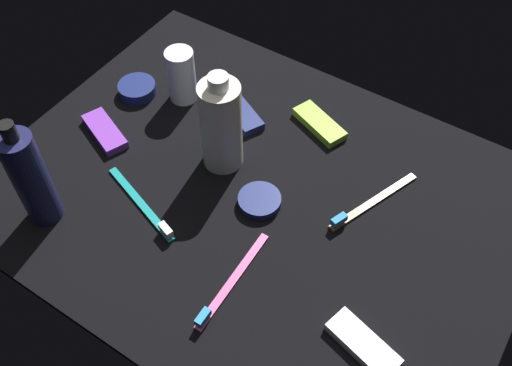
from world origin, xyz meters
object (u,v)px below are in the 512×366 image
deodorant_stick (181,76)px  toothbrush_brown (369,203)px  toothbrush_teal (144,206)px  snack_bar_navy (240,113)px  cream_tin_left (259,201)px  snack_bar_white (363,344)px  lotion_bottle (31,178)px  bodywash_bottle (221,125)px  snack_bar_purple (105,132)px  snack_bar_lime (319,124)px  cream_tin_right (137,89)px  toothbrush_pink (229,285)px

deodorant_stick → toothbrush_brown: 40.23cm
toothbrush_teal → snack_bar_navy: (-1.04, -25.48, 0.14)cm
toothbrush_brown → cream_tin_left: size_ratio=2.51×
toothbrush_teal → snack_bar_white: toothbrush_teal is taller
lotion_bottle → bodywash_bottle: lotion_bottle is taller
deodorant_stick → snack_bar_navy: deodorant_stick is taller
toothbrush_brown → snack_bar_purple: (45.47, 11.19, 0.14)cm
bodywash_bottle → snack_bar_lime: (-9.73, -15.63, -7.63)cm
snack_bar_white → toothbrush_brown: bearing=-51.0°
cream_tin_right → bodywash_bottle: bearing=168.1°
snack_bar_purple → snack_bar_lime: same height
toothbrush_pink → snack_bar_navy: bearing=-58.7°
toothbrush_pink → cream_tin_right: 44.44cm
bodywash_bottle → toothbrush_pink: (-14.54, 19.25, -7.77)cm
deodorant_stick → toothbrush_brown: size_ratio=0.60×
bodywash_bottle → snack_bar_navy: bearing=-71.4°
bodywash_bottle → snack_bar_purple: (20.66, 6.49, -7.63)cm
snack_bar_white → snack_bar_lime: same height
toothbrush_brown → snack_bar_navy: 28.84cm
toothbrush_teal → toothbrush_pink: size_ratio=0.97×
cream_tin_left → deodorant_stick: bearing=-27.5°
snack_bar_white → bodywash_bottle: bearing=-11.4°
snack_bar_lime → cream_tin_left: 20.05cm
deodorant_stick → toothbrush_teal: size_ratio=0.59×
bodywash_bottle → cream_tin_left: 13.43cm
cream_tin_left → lotion_bottle: bearing=36.4°
bodywash_bottle → cream_tin_left: (-10.13, 4.42, -7.62)cm
toothbrush_brown → cream_tin_right: bearing=-0.1°
snack_bar_purple → deodorant_stick: bearing=-88.5°
snack_bar_purple → snack_bar_navy: (-17.19, -16.81, 0.00)cm
deodorant_stick → toothbrush_pink: size_ratio=0.57×
bodywash_bottle → cream_tin_right: size_ratio=2.66×
snack_bar_white → snack_bar_navy: same height
lotion_bottle → snack_bar_navy: lotion_bottle is taller
toothbrush_pink → cream_tin_right: same height
toothbrush_teal → snack_bar_navy: 25.50cm
lotion_bottle → toothbrush_pink: lotion_bottle is taller
snack_bar_white → lotion_bottle: bearing=22.7°
lotion_bottle → snack_bar_navy: (-13.30, -34.53, -8.08)cm
lotion_bottle → cream_tin_right: 30.65cm
snack_bar_purple → toothbrush_brown: bearing=-144.1°
lotion_bottle → deodorant_stick: bearing=-93.1°
lotion_bottle → toothbrush_pink: size_ratio=1.10×
lotion_bottle → deodorant_stick: size_ratio=1.94×
bodywash_bottle → snack_bar_purple: size_ratio=1.77×
toothbrush_pink → cream_tin_left: size_ratio=2.62×
bodywash_bottle → snack_bar_navy: bodywash_bottle is taller
snack_bar_white → cream_tin_left: 27.44cm
snack_bar_white → snack_bar_navy: bearing=-21.0°
lotion_bottle → toothbrush_pink: bearing=-171.0°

